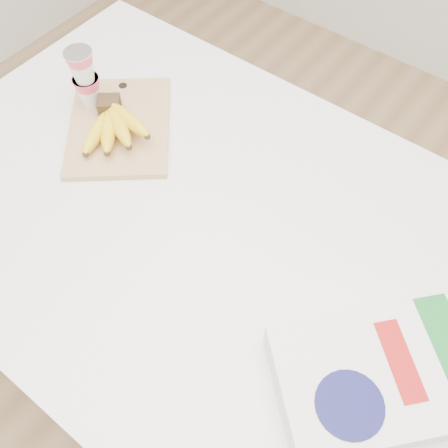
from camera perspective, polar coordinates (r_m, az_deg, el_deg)
name	(u,v)px	position (r m, az deg, el deg)	size (l,w,h in m)	color
room	(198,75)	(0.72, -3.03, 16.60)	(4.00, 4.00, 4.00)	tan
table	(211,319)	(1.43, -1.49, -10.75)	(1.32, 0.88, 0.99)	silver
cutting_board	(119,126)	(1.17, -11.86, 10.90)	(0.22, 0.30, 0.02)	tan
bananas	(113,124)	(1.13, -12.58, 11.05)	(0.18, 0.17, 0.06)	#382816
yogurt_stack	(85,77)	(1.17, -15.65, 15.90)	(0.06, 0.06, 0.14)	white
cereal_box	(374,378)	(0.85, 16.77, -16.49)	(0.36, 0.37, 0.07)	white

